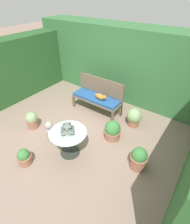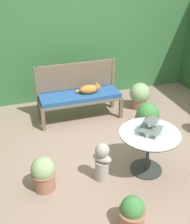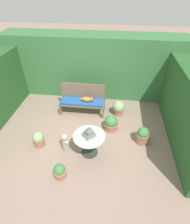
{
  "view_description": "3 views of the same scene",
  "coord_description": "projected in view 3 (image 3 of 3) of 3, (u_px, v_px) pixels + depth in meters",
  "views": [
    {
      "loc": [
        2.35,
        -2.49,
        3.07
      ],
      "look_at": [
        0.28,
        0.36,
        0.54
      ],
      "focal_mm": 28.0,
      "sensor_mm": 36.0,
      "label": 1
    },
    {
      "loc": [
        -1.31,
        -3.33,
        2.59
      ],
      "look_at": [
        -0.16,
        0.21,
        0.56
      ],
      "focal_mm": 45.0,
      "sensor_mm": 36.0,
      "label": 2
    },
    {
      "loc": [
        0.82,
        -3.61,
        3.71
      ],
      "look_at": [
        0.32,
        0.53,
        0.46
      ],
      "focal_mm": 28.0,
      "sensor_mm": 36.0,
      "label": 3
    }
  ],
  "objects": [
    {
      "name": "garden_bench",
      "position": [
        82.0,
        102.0,
        5.77
      ],
      "size": [
        1.48,
        0.5,
        0.49
      ],
      "color": "brown",
      "rests_on": "ground"
    },
    {
      "name": "ground",
      "position": [
        82.0,
        134.0,
        5.18
      ],
      "size": [
        30.0,
        30.0,
        0.0
      ],
      "primitive_type": "plane",
      "color": "gray"
    },
    {
      "name": "potted_plant_bench_left",
      "position": [
        60.0,
        171.0,
        3.99
      ],
      "size": [
        0.31,
        0.31,
        0.38
      ],
      "color": "#9E664C",
      "rests_on": "ground"
    },
    {
      "name": "potted_plant_table_far",
      "position": [
        38.0,
        139.0,
        4.7
      ],
      "size": [
        0.31,
        0.31,
        0.46
      ],
      "color": "#9E664C",
      "rests_on": "ground"
    },
    {
      "name": "bench_backrest",
      "position": [
        83.0,
        91.0,
        5.78
      ],
      "size": [
        1.48,
        0.06,
        0.98
      ],
      "color": "brown",
      "rests_on": "ground"
    },
    {
      "name": "potted_plant_path_edge",
      "position": [
        111.0,
        123.0,
        5.24
      ],
      "size": [
        0.43,
        0.43,
        0.48
      ],
      "color": "#9E664C",
      "rests_on": "ground"
    },
    {
      "name": "foliage_hedge_back",
      "position": [
        93.0,
        65.0,
        6.47
      ],
      "size": [
        6.4,
        1.05,
        2.2
      ],
      "primitive_type": "cube",
      "color": "#38703D",
      "rests_on": "ground"
    },
    {
      "name": "patio_table",
      "position": [
        89.0,
        140.0,
        4.36
      ],
      "size": [
        0.8,
        0.8,
        0.61
      ],
      "color": "#2D332D",
      "rests_on": "ground"
    },
    {
      "name": "potted_plant_bench_right",
      "position": [
        143.0,
        135.0,
        4.79
      ],
      "size": [
        0.36,
        0.36,
        0.52
      ],
      "color": "#9E664C",
      "rests_on": "ground"
    },
    {
      "name": "potted_plant_patio_mid",
      "position": [
        119.0,
        108.0,
        5.78
      ],
      "size": [
        0.4,
        0.4,
        0.51
      ],
      "color": "#9E664C",
      "rests_on": "ground"
    },
    {
      "name": "garden_bust",
      "position": [
        65.0,
        142.0,
        4.56
      ],
      "size": [
        0.29,
        0.29,
        0.56
      ],
      "rotation": [
        0.0,
        0.0,
        -0.81
      ],
      "color": "#A39E93",
      "rests_on": "ground"
    },
    {
      "name": "pagoda_birdhouse",
      "position": [
        89.0,
        133.0,
        4.21
      ],
      "size": [
        0.28,
        0.28,
        0.27
      ],
      "color": "#B2BCA8",
      "rests_on": "patio_table"
    },
    {
      "name": "cat",
      "position": [
        87.0,
        99.0,
        5.64
      ],
      "size": [
        0.43,
        0.2,
        0.19
      ],
      "rotation": [
        0.0,
        0.0,
        -0.08
      ],
      "color": "orange",
      "rests_on": "garden_bench"
    }
  ]
}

